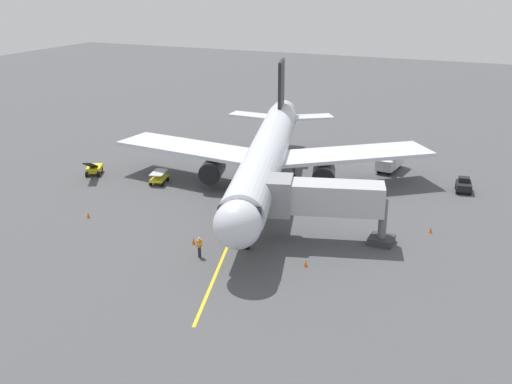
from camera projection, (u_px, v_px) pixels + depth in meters
ground_plane at (266, 187)px, 64.97m from camera, size 220.00×220.00×0.00m
apron_lead_in_line at (241, 213)px, 57.83m from camera, size 11.51×38.45×0.01m
airplane at (267, 155)px, 61.91m from camera, size 33.39×39.56×11.50m
jet_bridge at (315, 198)px, 50.79m from camera, size 11.43×5.71×5.40m
ground_crew_marshaller at (245, 239)px, 50.01m from camera, size 0.42×0.47×1.71m
ground_crew_wing_walker at (199, 247)px, 48.59m from camera, size 0.40×0.47×1.71m
baggage_cart_near_nose at (159, 177)px, 65.88m from camera, size 2.08×2.87×1.27m
tug_portside at (464, 185)px, 63.27m from camera, size 1.90×2.52×1.50m
box_truck_starboard_side at (390, 158)px, 70.09m from camera, size 2.48×4.80×2.62m
belt_loader_rear_apron at (94, 169)px, 68.66m from camera, size 3.12×4.63×2.32m
safety_cone_nose_left at (306, 263)px, 47.20m from camera, size 0.32×0.32×0.55m
safety_cone_nose_right at (88, 215)px, 56.64m from camera, size 0.32×0.32×0.55m
safety_cone_wing_port at (194, 241)px, 51.14m from camera, size 0.32×0.32×0.55m
safety_cone_wing_starboard at (431, 230)px, 53.37m from camera, size 0.32×0.32×0.55m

